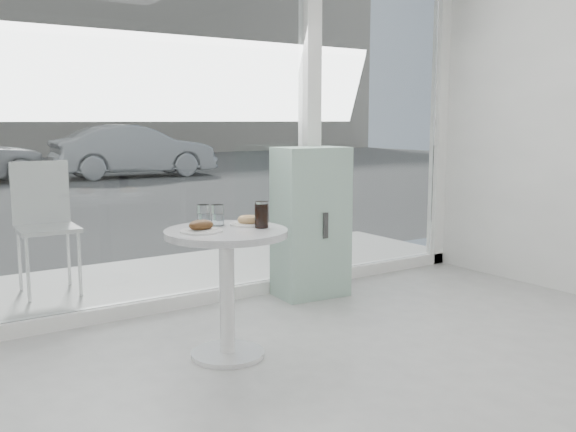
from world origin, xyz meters
TOP-DOWN VIEW (x-y plane):
  - storefront at (0.07, 3.00)m, footprint 5.00×0.14m
  - main_table at (-0.50, 1.90)m, footprint 0.72×0.72m
  - patio_deck at (0.00, 3.80)m, footprint 5.60×1.60m
  - mint_cabinet at (0.72, 2.72)m, footprint 0.58×0.42m
  - patio_chair at (-1.05, 3.87)m, footprint 0.47×0.47m
  - car_silver at (3.54, 14.01)m, footprint 3.98×1.59m
  - plate_fritter at (-0.65, 1.91)m, footprint 0.24×0.24m
  - plate_donut at (-0.30, 1.97)m, footprint 0.23×0.23m
  - water_tumbler_a at (-0.53, 2.13)m, footprint 0.08×0.08m
  - water_tumbler_b at (-0.47, 2.06)m, footprint 0.08×0.08m
  - cola_glass at (-0.29, 1.84)m, footprint 0.08×0.08m

SIDE VIEW (x-z plane):
  - patio_deck at x=0.00m, z-range 0.00..0.05m
  - main_table at x=-0.50m, z-range 0.17..0.94m
  - mint_cabinet at x=0.72m, z-range 0.00..1.19m
  - patio_chair at x=-1.05m, z-range 0.12..1.15m
  - car_silver at x=3.54m, z-range 0.00..1.29m
  - plate_donut at x=-0.30m, z-range 0.76..0.82m
  - plate_fritter at x=-0.65m, z-range 0.76..0.83m
  - water_tumbler_a at x=-0.53m, z-range 0.76..0.89m
  - water_tumbler_b at x=-0.47m, z-range 0.76..0.89m
  - cola_glass at x=-0.29m, z-range 0.77..0.92m
  - storefront at x=0.07m, z-range 0.21..3.21m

